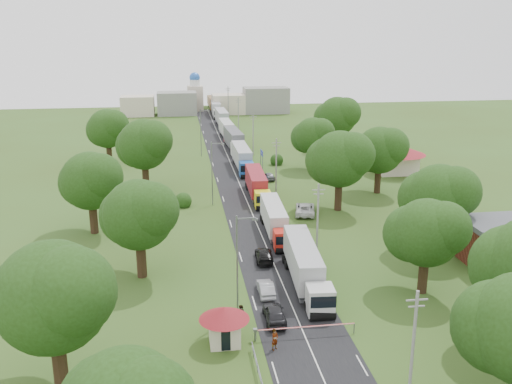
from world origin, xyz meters
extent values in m
plane|color=#364B19|center=(0.00, 0.00, 0.00)|extent=(260.00, 260.00, 0.00)
cube|color=black|center=(0.00, 20.00, 0.00)|extent=(8.00, 200.00, 0.04)
cylinder|color=slate|center=(-4.50, -25.00, 0.55)|extent=(0.20, 0.20, 1.10)
cube|color=slate|center=(-4.50, -25.00, 1.05)|extent=(0.35, 0.35, 0.25)
cylinder|color=red|center=(0.00, -25.00, 1.00)|extent=(9.00, 0.12, 0.12)
cylinder|color=slate|center=(4.50, -25.00, 0.50)|extent=(0.10, 0.10, 1.00)
cube|color=beige|center=(-7.20, -25.00, 1.20)|extent=(2.60, 2.60, 2.40)
cone|color=maroon|center=(-7.20, -25.00, 2.90)|extent=(4.40, 4.40, 1.10)
cube|color=black|center=(-5.89, -25.00, 1.40)|extent=(0.02, 1.20, 0.90)
cube|color=black|center=(-7.20, -26.31, 1.00)|extent=(0.80, 0.02, 1.90)
cylinder|color=slate|center=(5.20, 33.80, 2.00)|extent=(0.12, 0.12, 4.00)
cylinder|color=slate|center=(5.20, 36.20, 2.00)|extent=(0.12, 0.12, 4.00)
cube|color=navy|center=(5.20, 35.00, 3.60)|extent=(0.06, 3.00, 1.00)
cube|color=silver|center=(5.20, 35.00, 3.60)|extent=(0.07, 3.10, 0.06)
cylinder|color=gray|center=(5.50, -35.00, 4.50)|extent=(0.24, 0.24, 9.00)
cube|color=gray|center=(5.50, -35.00, 8.30)|extent=(1.60, 0.10, 0.10)
cube|color=gray|center=(5.50, -35.00, 7.80)|extent=(1.20, 0.10, 0.10)
cylinder|color=gray|center=(5.50, -7.00, 4.50)|extent=(0.24, 0.24, 9.00)
cube|color=gray|center=(5.50, -7.00, 8.30)|extent=(1.60, 0.10, 0.10)
cube|color=gray|center=(5.50, -7.00, 7.80)|extent=(1.20, 0.10, 0.10)
cylinder|color=gray|center=(5.50, 21.00, 4.50)|extent=(0.24, 0.24, 9.00)
cube|color=gray|center=(5.50, 21.00, 8.30)|extent=(1.60, 0.10, 0.10)
cube|color=gray|center=(5.50, 21.00, 7.80)|extent=(1.20, 0.10, 0.10)
cylinder|color=gray|center=(5.50, 49.00, 4.50)|extent=(0.24, 0.24, 9.00)
cube|color=gray|center=(5.50, 49.00, 8.30)|extent=(1.60, 0.10, 0.10)
cube|color=gray|center=(5.50, 49.00, 7.80)|extent=(1.20, 0.10, 0.10)
cylinder|color=gray|center=(5.50, 77.00, 4.50)|extent=(0.24, 0.24, 9.00)
cube|color=gray|center=(5.50, 77.00, 8.30)|extent=(1.60, 0.10, 0.10)
cube|color=gray|center=(5.50, 77.00, 7.80)|extent=(1.20, 0.10, 0.10)
cylinder|color=gray|center=(5.50, 105.00, 4.50)|extent=(0.24, 0.24, 9.00)
cube|color=gray|center=(5.50, 105.00, 8.30)|extent=(1.60, 0.10, 0.10)
cube|color=gray|center=(5.50, 105.00, 7.80)|extent=(1.20, 0.10, 0.10)
cylinder|color=slate|center=(-5.50, -20.00, 5.00)|extent=(0.16, 0.16, 10.00)
cube|color=slate|center=(-4.60, -20.00, 9.70)|extent=(1.80, 0.10, 0.10)
cube|color=slate|center=(-3.80, -20.00, 9.55)|extent=(0.50, 0.22, 0.15)
cylinder|color=slate|center=(-5.50, 15.00, 5.00)|extent=(0.16, 0.16, 10.00)
cube|color=slate|center=(-4.60, 15.00, 9.70)|extent=(1.80, 0.10, 0.10)
cube|color=slate|center=(-3.80, 15.00, 9.55)|extent=(0.50, 0.22, 0.15)
cylinder|color=slate|center=(-5.50, 50.00, 5.00)|extent=(0.16, 0.16, 10.00)
cube|color=slate|center=(-4.60, 50.00, 9.70)|extent=(1.80, 0.10, 0.10)
cube|color=slate|center=(-3.80, 50.00, 9.55)|extent=(0.50, 0.22, 0.15)
sphere|color=#1C360E|center=(10.90, -36.62, 6.67)|extent=(6.60, 6.60, 6.60)
cylinder|color=#382616|center=(14.00, -18.00, 1.92)|extent=(1.04, 1.04, 3.85)
sphere|color=#1C360E|center=(14.00, -18.00, 6.60)|extent=(7.00, 7.00, 7.00)
sphere|color=#1C360E|center=(15.25, -19.00, 7.35)|extent=(5.50, 5.50, 5.50)
sphere|color=#1C360E|center=(13.00, -16.75, 6.10)|extent=(6.00, 6.00, 6.00)
cylinder|color=#382616|center=(20.00, -8.00, 2.10)|extent=(1.08, 1.08, 4.20)
sphere|color=#1C360E|center=(20.00, -8.00, 7.22)|extent=(7.70, 7.70, 7.70)
sphere|color=#1C360E|center=(21.38, -9.10, 8.05)|extent=(6.05, 6.05, 6.05)
sphere|color=#1C360E|center=(18.90, -6.62, 6.67)|extent=(6.60, 6.60, 6.60)
cylinder|color=#382616|center=(13.00, 10.00, 2.27)|extent=(1.12, 1.12, 4.55)
sphere|color=#1C360E|center=(13.00, 10.00, 7.85)|extent=(8.40, 8.40, 8.40)
sphere|color=#1C360E|center=(14.50, 8.80, 8.75)|extent=(6.60, 6.60, 6.60)
sphere|color=#1C360E|center=(11.80, 11.50, 7.25)|extent=(7.20, 7.20, 7.20)
cylinder|color=#382616|center=(22.00, 18.00, 2.10)|extent=(1.08, 1.08, 4.20)
sphere|color=#1C360E|center=(22.00, 18.00, 7.22)|extent=(7.70, 7.70, 7.70)
sphere|color=#1C360E|center=(23.38, 16.90, 8.05)|extent=(6.05, 6.05, 6.05)
sphere|color=#1C360E|center=(20.90, 19.38, 6.67)|extent=(6.60, 6.60, 6.60)
cylinder|color=#382616|center=(15.00, 35.00, 1.92)|extent=(1.04, 1.04, 3.85)
sphere|color=#1C360E|center=(15.00, 35.00, 6.60)|extent=(7.00, 7.00, 7.00)
sphere|color=#1C360E|center=(16.25, 34.00, 7.35)|extent=(5.50, 5.50, 5.50)
sphere|color=#1C360E|center=(14.00, 36.25, 6.10)|extent=(6.00, 6.00, 6.00)
cylinder|color=#382616|center=(24.00, 50.00, 2.27)|extent=(1.12, 1.12, 4.55)
sphere|color=#1C360E|center=(24.00, 50.00, 7.85)|extent=(8.40, 8.40, 8.40)
sphere|color=#1C360E|center=(25.50, 48.80, 8.75)|extent=(6.60, 6.60, 6.60)
sphere|color=#1C360E|center=(22.80, 51.50, 7.25)|extent=(7.20, 7.20, 7.20)
cylinder|color=#382616|center=(-20.00, -30.00, 2.27)|extent=(1.12, 1.12, 4.55)
sphere|color=#1C360E|center=(-20.00, -30.00, 7.85)|extent=(8.40, 8.40, 8.40)
sphere|color=#1C360E|center=(-18.50, -31.20, 8.75)|extent=(6.60, 6.60, 6.60)
sphere|color=#1C360E|center=(-21.20, -28.50, 7.25)|extent=(7.20, 7.20, 7.20)
cylinder|color=#382616|center=(-15.00, -10.00, 2.10)|extent=(1.08, 1.08, 4.20)
sphere|color=#1C360E|center=(-15.00, -10.00, 7.22)|extent=(7.70, 7.70, 7.70)
sphere|color=#1C360E|center=(-13.62, -11.10, 8.05)|extent=(6.05, 6.05, 6.05)
sphere|color=#1C360E|center=(-16.10, -8.62, 6.67)|extent=(6.60, 6.60, 6.60)
cylinder|color=#382616|center=(-22.00, 5.00, 2.10)|extent=(1.08, 1.08, 4.20)
sphere|color=#1C360E|center=(-22.00, 5.00, 7.22)|extent=(7.70, 7.70, 7.70)
sphere|color=#1C360E|center=(-20.62, 3.90, 8.05)|extent=(6.05, 6.05, 6.05)
sphere|color=#1C360E|center=(-23.10, 6.38, 6.67)|extent=(6.60, 6.60, 6.60)
cylinder|color=#382616|center=(-16.00, 25.00, 2.27)|extent=(1.12, 1.12, 4.55)
sphere|color=#1C360E|center=(-16.00, 25.00, 7.85)|extent=(8.40, 8.40, 8.40)
sphere|color=#1C360E|center=(-14.50, 23.80, 8.75)|extent=(6.60, 6.60, 6.60)
sphere|color=#1C360E|center=(-17.20, 26.50, 7.25)|extent=(7.20, 7.20, 7.20)
cylinder|color=#382616|center=(-24.00, 45.00, 2.10)|extent=(1.08, 1.08, 4.20)
sphere|color=#1C360E|center=(-24.00, 45.00, 7.22)|extent=(7.70, 7.70, 7.70)
sphere|color=#1C360E|center=(-22.62, 43.90, 8.05)|extent=(6.05, 6.05, 6.05)
sphere|color=#1C360E|center=(-25.10, 46.38, 6.67)|extent=(6.60, 6.60, 6.60)
cube|color=maroon|center=(26.00, -12.00, 2.30)|extent=(8.00, 6.00, 4.60)
cube|color=#47494F|center=(26.00, -12.00, 4.90)|extent=(8.60, 6.60, 0.60)
cube|color=beige|center=(30.00, 30.00, 2.00)|extent=(7.00, 5.00, 4.00)
cone|color=maroon|center=(30.00, 30.00, 4.90)|extent=(10.08, 10.08, 1.80)
cube|color=gray|center=(-10.00, 110.00, 3.50)|extent=(12.00, 8.00, 7.00)
cube|color=beige|center=(6.00, 110.00, 3.00)|extent=(10.00, 8.00, 6.00)
cube|color=gray|center=(18.00, 110.00, 4.00)|extent=(14.00, 8.00, 8.00)
cube|color=beige|center=(-22.00, 110.00, 3.00)|extent=(10.00, 8.00, 6.00)
cube|color=beige|center=(-4.00, 118.00, 4.00)|extent=(5.00, 5.00, 8.00)
cylinder|color=silver|center=(-4.00, 118.00, 9.00)|extent=(3.20, 3.20, 2.00)
sphere|color=#2659B2|center=(-4.00, 118.00, 10.60)|extent=(3.40, 3.40, 3.40)
cube|color=silver|center=(2.26, -21.30, 1.64)|extent=(2.70, 2.70, 2.64)
cube|color=black|center=(2.26, -22.58, 2.01)|extent=(2.42, 0.18, 1.16)
cube|color=slate|center=(2.26, -22.51, 0.58)|extent=(2.33, 0.40, 0.37)
cube|color=slate|center=(2.26, -13.91, 0.79)|extent=(3.23, 12.28, 0.32)
cube|color=#A5A6AA|center=(2.26, -13.59, 2.69)|extent=(3.46, 12.61, 3.17)
cylinder|color=black|center=(2.26, -22.25, 0.53)|extent=(2.48, 1.06, 1.06)
cylinder|color=black|center=(2.26, -20.35, 0.53)|extent=(2.48, 1.06, 1.06)
cylinder|color=black|center=(2.26, -10.21, 0.53)|extent=(2.48, 1.06, 1.06)
cylinder|color=black|center=(2.26, -8.63, 0.53)|extent=(2.48, 1.06, 1.06)
cube|color=red|center=(1.79, -4.88, 1.48)|extent=(2.38, 2.38, 2.38)
cube|color=black|center=(1.79, -6.04, 1.81)|extent=(2.19, 0.11, 1.05)
cube|color=slate|center=(1.79, -5.98, 0.52)|extent=(2.10, 0.33, 0.33)
cube|color=slate|center=(1.79, 1.79, 0.71)|extent=(2.63, 11.04, 0.29)
cube|color=#BEBEBE|center=(1.79, 2.07, 2.43)|extent=(2.83, 11.33, 2.86)
cylinder|color=black|center=(1.79, -5.74, 0.48)|extent=(2.24, 0.95, 0.95)
cylinder|color=black|center=(1.79, -4.02, 0.48)|extent=(2.24, 0.95, 0.95)
cylinder|color=black|center=(1.79, 5.12, 0.48)|extent=(2.24, 0.95, 0.95)
cylinder|color=black|center=(1.79, 6.55, 0.48)|extent=(2.24, 0.95, 0.95)
cube|color=yellow|center=(1.86, 11.99, 1.54)|extent=(2.47, 2.47, 2.48)
cube|color=black|center=(1.86, 10.79, 1.89)|extent=(2.28, 0.10, 1.09)
cube|color=slate|center=(1.86, 10.85, 0.55)|extent=(2.19, 0.33, 0.35)
cube|color=slate|center=(1.86, 18.94, 0.75)|extent=(2.68, 11.50, 0.30)
cube|color=maroon|center=(1.86, 19.24, 2.53)|extent=(2.89, 11.80, 2.98)
cylinder|color=black|center=(1.86, 11.10, 0.50)|extent=(2.33, 0.99, 0.99)
cylinder|color=black|center=(1.86, 12.88, 0.50)|extent=(2.33, 0.99, 0.99)
cylinder|color=black|center=(1.86, 22.42, 0.50)|extent=(2.33, 0.99, 0.99)
cylinder|color=black|center=(1.86, 23.91, 0.50)|extent=(2.33, 0.99, 0.99)
cube|color=#1B53A6|center=(1.76, 30.79, 1.62)|extent=(2.53, 2.53, 2.61)
cube|color=black|center=(1.76, 29.53, 1.99)|extent=(2.40, 0.04, 1.15)
cube|color=slate|center=(1.76, 29.59, 0.57)|extent=(2.30, 0.27, 0.37)
cube|color=slate|center=(1.76, 38.11, 0.78)|extent=(2.49, 12.04, 0.31)
cube|color=#A7A7AB|center=(1.76, 38.43, 2.67)|extent=(2.70, 12.35, 3.14)
cylinder|color=black|center=(1.76, 29.85, 0.52)|extent=(2.46, 1.05, 1.05)
cylinder|color=black|center=(1.76, 31.73, 0.52)|extent=(2.46, 1.05, 1.05)
cylinder|color=black|center=(1.76, 41.77, 0.52)|extent=(2.46, 1.05, 1.05)
cylinder|color=black|center=(1.76, 43.34, 0.52)|extent=(2.46, 1.05, 1.05)
cube|color=white|center=(2.03, 47.95, 1.67)|extent=(2.73, 2.73, 2.69)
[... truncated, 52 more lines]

